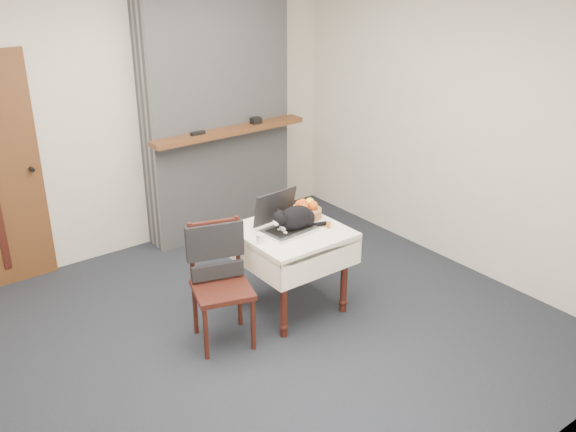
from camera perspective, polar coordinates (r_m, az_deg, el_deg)
name	(u,v)px	position (r m, az deg, el deg)	size (l,w,h in m)	color
ground	(249,337)	(4.97, -3.50, -10.70)	(4.50, 4.50, 0.00)	black
room_shell	(206,97)	(4.63, -7.30, 10.49)	(4.52, 4.01, 2.61)	beige
chimney	(216,106)	(6.34, -6.39, 9.69)	(1.62, 0.48, 2.60)	gray
side_table	(291,243)	(5.05, 0.30, -2.38)	(0.78, 0.78, 0.70)	#3E1411
laptop	(283,220)	(4.98, -0.43, -0.40)	(0.42, 0.37, 0.29)	#B7B7BC
cat	(296,218)	(4.96, 0.73, -0.21)	(0.46, 0.19, 0.22)	black
cream_jar	(260,238)	(4.78, -2.50, -1.99)	(0.06, 0.06, 0.07)	silver
pill_bottle	(328,223)	(5.02, 3.62, -0.66)	(0.04, 0.04, 0.08)	#A05913
fruit_basket	(306,210)	(5.21, 1.62, 0.52)	(0.25, 0.25, 0.14)	#996C3D
desk_clutter	(302,223)	(5.10, 1.21, -0.65)	(0.14, 0.02, 0.01)	black
chair	(218,266)	(4.72, -6.22, -4.41)	(0.52, 0.51, 0.92)	#3E1411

